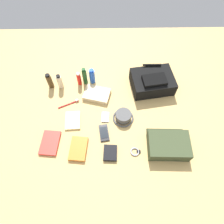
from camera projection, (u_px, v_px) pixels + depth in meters
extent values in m
cube|color=tan|center=(112.00, 115.00, 1.55)|extent=(2.64, 2.02, 0.02)
cube|color=black|center=(152.00, 82.00, 1.63)|extent=(0.36, 0.29, 0.12)
cube|color=black|center=(154.00, 80.00, 1.54)|extent=(0.19, 0.14, 0.03)
cylinder|color=black|center=(152.00, 65.00, 1.63)|extent=(0.15, 0.02, 0.02)
cube|color=#384228|center=(168.00, 145.00, 1.37)|extent=(0.28, 0.20, 0.09)
cube|color=#2C3520|center=(165.00, 133.00, 1.45)|extent=(0.26, 0.08, 0.01)
cylinder|color=#515151|center=(123.00, 116.00, 1.49)|extent=(0.12, 0.12, 0.06)
torus|color=#515151|center=(123.00, 118.00, 1.52)|extent=(0.16, 0.16, 0.01)
cylinder|color=#473319|center=(50.00, 81.00, 1.62)|extent=(0.04, 0.04, 0.13)
cylinder|color=black|center=(47.00, 75.00, 1.56)|extent=(0.03, 0.03, 0.01)
cylinder|color=beige|center=(60.00, 82.00, 1.62)|extent=(0.04, 0.04, 0.12)
cylinder|color=black|center=(58.00, 76.00, 1.57)|extent=(0.03, 0.03, 0.01)
cylinder|color=red|center=(79.00, 79.00, 1.64)|extent=(0.03, 0.03, 0.11)
cylinder|color=silver|center=(78.00, 74.00, 1.59)|extent=(0.03, 0.03, 0.01)
cylinder|color=#19471E|center=(85.00, 77.00, 1.63)|extent=(0.04, 0.04, 0.15)
cylinder|color=#19471E|center=(83.00, 70.00, 1.56)|extent=(0.03, 0.03, 0.01)
cylinder|color=blue|center=(92.00, 77.00, 1.65)|extent=(0.05, 0.05, 0.13)
cylinder|color=blue|center=(91.00, 71.00, 1.59)|extent=(0.03, 0.03, 0.01)
cube|color=red|center=(50.00, 143.00, 1.41)|extent=(0.14, 0.19, 0.02)
cube|color=white|center=(50.00, 143.00, 1.42)|extent=(0.13, 0.18, 0.01)
cube|color=orange|center=(78.00, 149.00, 1.39)|extent=(0.13, 0.18, 0.03)
cube|color=white|center=(78.00, 149.00, 1.39)|extent=(0.12, 0.17, 0.02)
cube|color=black|center=(104.00, 133.00, 1.46)|extent=(0.08, 0.14, 0.01)
cube|color=black|center=(104.00, 132.00, 1.45)|extent=(0.06, 0.10, 0.00)
cube|color=#B7B7BC|center=(105.00, 117.00, 1.52)|extent=(0.06, 0.09, 0.01)
cylinder|color=silver|center=(105.00, 118.00, 1.51)|extent=(0.03, 0.03, 0.00)
torus|color=#99999E|center=(135.00, 152.00, 1.39)|extent=(0.06, 0.06, 0.01)
cylinder|color=black|center=(139.00, 152.00, 1.39)|extent=(0.03, 0.03, 0.01)
cylinder|color=red|center=(69.00, 104.00, 1.58)|extent=(0.16, 0.08, 0.01)
cube|color=white|center=(77.00, 100.00, 1.59)|extent=(0.02, 0.02, 0.01)
cube|color=black|center=(110.00, 153.00, 1.37)|extent=(0.10, 0.11, 0.02)
cube|color=beige|center=(73.00, 120.00, 1.51)|extent=(0.12, 0.16, 0.02)
cube|color=beige|center=(97.00, 94.00, 1.61)|extent=(0.23, 0.19, 0.04)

